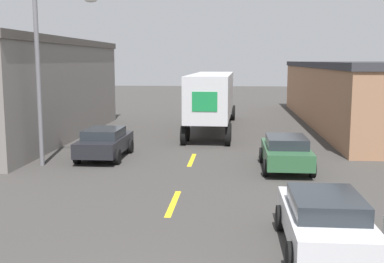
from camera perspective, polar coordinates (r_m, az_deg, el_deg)
road_centerline at (r=15.88m, az=-2.23°, el=-8.49°), size 0.20×16.81×0.01m
semi_truck at (r=32.33m, az=2.53°, el=4.32°), size 3.00×14.31×3.78m
parked_car_left_far at (r=23.23m, az=-10.31°, el=-1.24°), size 2.07×4.33×1.44m
parked_car_right_near at (r=12.34m, az=15.44°, el=-10.06°), size 2.07×4.33×1.44m
parked_car_right_mid at (r=20.89m, az=11.07°, el=-2.34°), size 2.07×4.33×1.44m
street_lamp at (r=21.84m, az=-16.93°, el=7.36°), size 2.81×0.32×7.39m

